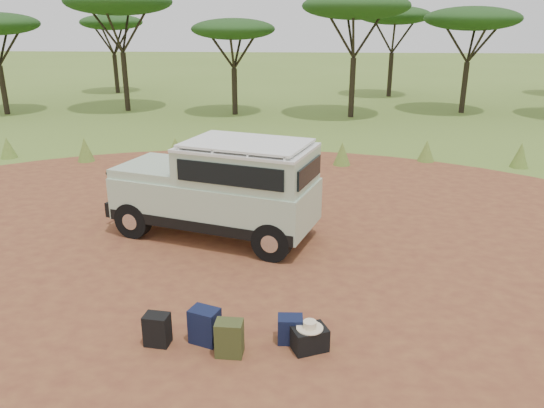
# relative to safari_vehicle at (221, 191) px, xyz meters

# --- Properties ---
(ground) EXTENTS (140.00, 140.00, 0.00)m
(ground) POSITION_rel_safari_vehicle_xyz_m (0.14, -1.91, -1.11)
(ground) COLOR olive
(ground) RESTS_ON ground
(dirt_clearing) EXTENTS (23.00, 23.00, 0.01)m
(dirt_clearing) POSITION_rel_safari_vehicle_xyz_m (0.14, -1.91, -1.10)
(dirt_clearing) COLOR brown
(dirt_clearing) RESTS_ON ground
(grass_fringe) EXTENTS (36.60, 1.60, 0.90)m
(grass_fringe) POSITION_rel_safari_vehicle_xyz_m (0.26, 6.77, -0.70)
(grass_fringe) COLOR olive
(grass_fringe) RESTS_ON ground
(acacia_treeline) EXTENTS (46.70, 13.20, 6.26)m
(acacia_treeline) POSITION_rel_safari_vehicle_xyz_m (0.90, 17.90, 3.76)
(acacia_treeline) COLOR black
(acacia_treeline) RESTS_ON ground
(safari_vehicle) EXTENTS (5.01, 3.17, 2.29)m
(safari_vehicle) POSITION_rel_safari_vehicle_xyz_m (0.00, 0.00, 0.00)
(safari_vehicle) COLOR #ADC4A7
(safari_vehicle) RESTS_ON ground
(backpack_black) EXTENTS (0.41, 0.32, 0.52)m
(backpack_black) POSITION_rel_safari_vehicle_xyz_m (-0.33, -4.38, -0.85)
(backpack_black) COLOR black
(backpack_black) RESTS_ON ground
(backpack_navy) EXTENTS (0.52, 0.45, 0.58)m
(backpack_navy) POSITION_rel_safari_vehicle_xyz_m (0.39, -4.28, -0.82)
(backpack_navy) COLOR #111D37
(backpack_navy) RESTS_ON ground
(backpack_olive) EXTENTS (0.42, 0.31, 0.57)m
(backpack_olive) POSITION_rel_safari_vehicle_xyz_m (0.82, -4.58, -0.82)
(backpack_olive) COLOR #3E4620
(backpack_olive) RESTS_ON ground
(duffel_navy) EXTENTS (0.40, 0.31, 0.44)m
(duffel_navy) POSITION_rel_safari_vehicle_xyz_m (1.72, -4.18, -0.89)
(duffel_navy) COLOR #111D37
(duffel_navy) RESTS_ON ground
(hard_case) EXTENTS (0.63, 0.55, 0.37)m
(hard_case) POSITION_rel_safari_vehicle_xyz_m (2.02, -4.37, -0.92)
(hard_case) COLOR black
(hard_case) RESTS_ON ground
(stuff_sack) EXTENTS (0.37, 0.37, 0.28)m
(stuff_sack) POSITION_rel_safari_vehicle_xyz_m (0.73, -4.53, -0.97)
(stuff_sack) COLOR black
(stuff_sack) RESTS_ON ground
(safari_hat) EXTENTS (0.41, 0.41, 0.12)m
(safari_hat) POSITION_rel_safari_vehicle_xyz_m (2.02, -4.37, -0.69)
(safari_hat) COLOR beige
(safari_hat) RESTS_ON hard_case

